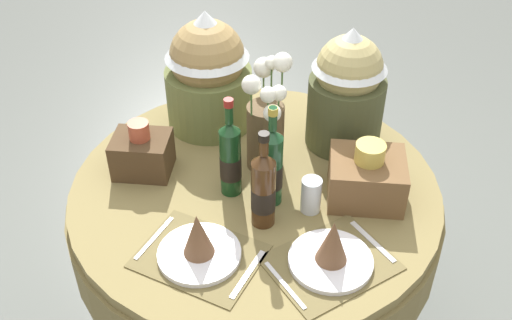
# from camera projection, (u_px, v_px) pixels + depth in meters

# --- Properties ---
(dining_table) EXTENTS (1.23, 1.23, 0.73)m
(dining_table) POSITION_uv_depth(u_px,v_px,m) (255.00, 216.00, 2.06)
(dining_table) COLOR olive
(dining_table) RESTS_ON ground
(place_setting_left) EXTENTS (0.41, 0.36, 0.16)m
(place_setting_left) POSITION_uv_depth(u_px,v_px,m) (199.00, 245.00, 1.70)
(place_setting_left) COLOR brown
(place_setting_left) RESTS_ON dining_table
(place_setting_right) EXTENTS (0.43, 0.41, 0.16)m
(place_setting_right) POSITION_uv_depth(u_px,v_px,m) (332.00, 252.00, 1.68)
(place_setting_right) COLOR brown
(place_setting_right) RESTS_ON dining_table
(flower_vase) EXTENTS (0.15, 0.27, 0.39)m
(flower_vase) POSITION_uv_depth(u_px,v_px,m) (266.00, 122.00, 1.96)
(flower_vase) COLOR brown
(flower_vase) RESTS_ON dining_table
(wine_bottle_left) EXTENTS (0.07, 0.07, 0.35)m
(wine_bottle_left) POSITION_uv_depth(u_px,v_px,m) (272.00, 167.00, 1.83)
(wine_bottle_left) COLOR #194223
(wine_bottle_left) RESTS_ON dining_table
(wine_bottle_centre) EXTENTS (0.07, 0.07, 0.33)m
(wine_bottle_centre) POSITION_uv_depth(u_px,v_px,m) (263.00, 189.00, 1.76)
(wine_bottle_centre) COLOR #422814
(wine_bottle_centre) RESTS_ON dining_table
(wine_bottle_rear) EXTENTS (0.07, 0.07, 0.35)m
(wine_bottle_rear) POSITION_uv_depth(u_px,v_px,m) (230.00, 158.00, 1.87)
(wine_bottle_rear) COLOR #143819
(wine_bottle_rear) RESTS_ON dining_table
(tumbler_mid) EXTENTS (0.06, 0.06, 0.12)m
(tumbler_mid) POSITION_uv_depth(u_px,v_px,m) (311.00, 195.00, 1.85)
(tumbler_mid) COLOR silver
(tumbler_mid) RESTS_ON dining_table
(gift_tub_back_left) EXTENTS (0.31, 0.31, 0.44)m
(gift_tub_back_left) POSITION_uv_depth(u_px,v_px,m) (208.00, 67.00, 2.12)
(gift_tub_back_left) COLOR olive
(gift_tub_back_left) RESTS_ON dining_table
(gift_tub_back_right) EXTENTS (0.26, 0.26, 0.44)m
(gift_tub_back_right) POSITION_uv_depth(u_px,v_px,m) (348.00, 84.00, 2.03)
(gift_tub_back_right) COLOR #474C2D
(gift_tub_back_right) RESTS_ON dining_table
(woven_basket_side_left) EXTENTS (0.19, 0.15, 0.19)m
(woven_basket_side_left) POSITION_uv_depth(u_px,v_px,m) (142.00, 153.00, 1.99)
(woven_basket_side_left) COLOR #47331E
(woven_basket_side_left) RESTS_ON dining_table
(woven_basket_side_right) EXTENTS (0.23, 0.21, 0.20)m
(woven_basket_side_right) POSITION_uv_depth(u_px,v_px,m) (367.00, 177.00, 1.89)
(woven_basket_side_right) COLOR brown
(woven_basket_side_right) RESTS_ON dining_table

